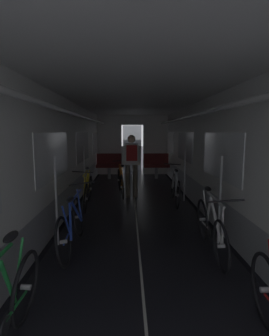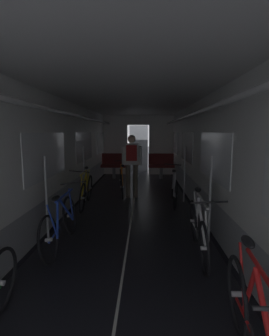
% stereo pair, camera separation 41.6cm
% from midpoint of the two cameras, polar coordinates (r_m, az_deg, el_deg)
% --- Properties ---
extents(train_car_shell, '(3.14, 12.34, 2.57)m').
position_cam_midpoint_polar(train_car_shell, '(5.44, 1.62, 7.17)').
color(train_car_shell, black).
rests_on(train_car_shell, ground).
extents(bench_seat_far_left, '(0.98, 0.51, 0.95)m').
position_cam_midpoint_polar(bench_seat_far_left, '(10.03, -3.30, 1.01)').
color(bench_seat_far_left, gray).
rests_on(bench_seat_far_left, ground).
extents(bench_seat_far_right, '(0.98, 0.51, 0.95)m').
position_cam_midpoint_polar(bench_seat_far_right, '(10.02, 7.00, 0.95)').
color(bench_seat_far_right, gray).
rests_on(bench_seat_far_right, ground).
extents(bicycle_red, '(0.44, 1.69, 0.94)m').
position_cam_midpoint_polar(bicycle_red, '(2.39, 29.98, -28.54)').
color(bicycle_red, black).
rests_on(bicycle_red, ground).
extents(bicycle_white, '(0.44, 1.69, 0.95)m').
position_cam_midpoint_polar(bicycle_white, '(4.00, 16.71, -12.65)').
color(bicycle_white, black).
rests_on(bicycle_white, ground).
extents(bicycle_yellow, '(0.44, 1.69, 0.95)m').
position_cam_midpoint_polar(bicycle_yellow, '(6.31, -8.64, -4.87)').
color(bicycle_yellow, black).
rests_on(bicycle_yellow, ground).
extents(bicycle_blue, '(0.44, 1.69, 0.96)m').
position_cam_midpoint_polar(bicycle_blue, '(4.17, -12.99, -11.69)').
color(bicycle_blue, black).
rests_on(bicycle_blue, ground).
extents(bicycle_silver, '(0.44, 1.69, 0.94)m').
position_cam_midpoint_polar(bicycle_silver, '(6.53, 10.48, -4.46)').
color(bicycle_silver, black).
rests_on(bicycle_silver, ground).
extents(person_cyclist_aisle, '(0.54, 0.38, 1.69)m').
position_cam_midpoint_polar(person_cyclist_aisle, '(6.97, 1.08, 1.70)').
color(person_cyclist_aisle, brown).
rests_on(person_cyclist_aisle, ground).
extents(bicycle_orange_in_aisle, '(0.44, 1.69, 0.94)m').
position_cam_midpoint_polar(bicycle_orange_in_aisle, '(7.34, -1.23, -2.98)').
color(bicycle_orange_in_aisle, black).
rests_on(bicycle_orange_in_aisle, ground).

